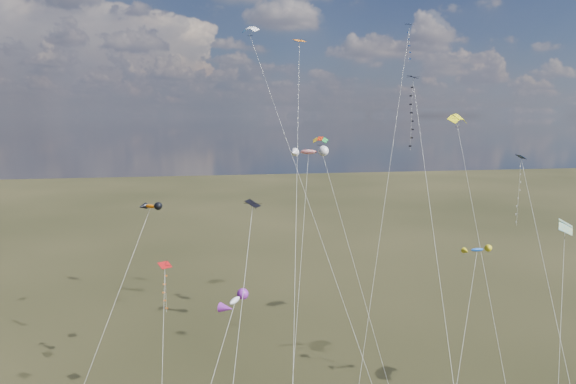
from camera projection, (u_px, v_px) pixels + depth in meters
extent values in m
cube|color=black|center=(413.00, 77.00, 47.25)|extent=(1.23, 1.22, 0.30)
cylinder|color=silver|center=(438.00, 268.00, 38.61)|extent=(4.25, 21.48, 29.75)
cube|color=navy|center=(410.00, 24.00, 57.24)|extent=(1.14, 1.13, 0.28)
cylinder|color=silver|center=(385.00, 198.00, 50.67)|extent=(11.17, 17.00, 36.33)
cube|color=black|center=(253.00, 204.00, 34.15)|extent=(1.20, 1.23, 0.44)
cube|color=#A01011|center=(165.00, 265.00, 45.28)|extent=(1.33, 1.31, 0.38)
cylinder|color=silver|center=(162.00, 363.00, 41.11)|extent=(0.26, 10.51, 13.16)
cube|color=#101E46|center=(521.00, 157.00, 44.94)|extent=(0.73, 0.79, 0.35)
cylinder|color=silver|center=(555.00, 313.00, 39.01)|extent=(2.96, 15.08, 22.64)
cube|color=orange|center=(299.00, 41.00, 45.05)|extent=(1.15, 1.12, 0.30)
cylinder|color=silver|center=(295.00, 251.00, 37.59)|extent=(4.43, 19.48, 32.76)
cylinder|color=silver|center=(481.00, 246.00, 52.49)|extent=(2.58, 16.77, 26.10)
cylinder|color=silver|center=(306.00, 191.00, 52.32)|extent=(7.75, 32.47, 37.22)
cylinder|color=silver|center=(560.00, 343.00, 40.31)|extent=(6.69, 9.21, 17.06)
cylinder|color=silver|center=(351.00, 249.00, 56.29)|extent=(3.02, 17.16, 23.46)
ellipsoid|color=#CE5904|center=(150.00, 206.00, 49.98)|extent=(2.37, 2.15, 0.94)
cylinder|color=silver|center=(109.00, 317.00, 44.96)|extent=(6.73, 11.78, 17.47)
ellipsoid|color=silver|center=(235.00, 300.00, 33.18)|extent=(2.02, 2.65, 0.79)
ellipsoid|color=red|center=(308.00, 152.00, 58.62)|extent=(4.06, 2.73, 1.31)
cylinder|color=silver|center=(300.00, 270.00, 50.72)|extent=(5.63, 18.57, 22.13)
ellipsoid|color=blue|center=(477.00, 250.00, 46.72)|extent=(2.42, 0.78, 0.77)
cylinder|color=silver|center=(462.00, 349.00, 42.54)|extent=(7.38, 9.43, 14.12)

